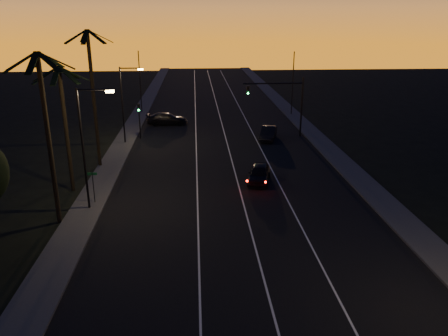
{
  "coord_description": "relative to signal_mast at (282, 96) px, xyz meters",
  "views": [
    {
      "loc": [
        -3.03,
        -10.16,
        13.46
      ],
      "look_at": [
        -0.93,
        21.23,
        2.61
      ],
      "focal_mm": 35.0,
      "sensor_mm": 36.0,
      "label": 1
    }
  ],
  "objects": [
    {
      "name": "palm_mid",
      "position": [
        -20.34,
        -15.99,
        1.47
      ],
      "size": [
        4.25,
        4.16,
        10.03
      ],
      "color": "black",
      "rests_on": "ground"
    },
    {
      "name": "far_pole_left",
      "position": [
        -18.14,
        15.01,
        -0.28
      ],
      "size": [
        0.14,
        0.14,
        9.0
      ],
      "primitive_type": "cylinder",
      "color": "black",
      "rests_on": "ground"
    },
    {
      "name": "signal_mast",
      "position": [
        0.0,
        0.0,
        0.0
      ],
      "size": [
        7.1,
        0.41,
        7.0
      ],
      "color": "black",
      "rests_on": "ground"
    },
    {
      "name": "lane_stripe_left",
      "position": [
        -10.14,
        -9.99,
        -4.76
      ],
      "size": [
        0.12,
        160.0,
        0.01
      ],
      "primitive_type": "cube",
      "color": "silver",
      "rests_on": "road"
    },
    {
      "name": "lane_stripe_right",
      "position": [
        -3.14,
        -9.99,
        -4.76
      ],
      "size": [
        0.12,
        160.0,
        0.01
      ],
      "primitive_type": "cube",
      "color": "silver",
      "rests_on": "road"
    },
    {
      "name": "lead_car",
      "position": [
        -4.78,
        -15.06,
        -4.03
      ],
      "size": [
        2.77,
        5.11,
        1.48
      ],
      "color": "black",
      "rests_on": "road"
    },
    {
      "name": "signal_post",
      "position": [
        -16.64,
        -0.01,
        -1.89
      ],
      "size": [
        0.28,
        0.37,
        4.2
      ],
      "color": "black",
      "rests_on": "ground"
    },
    {
      "name": "palm_far",
      "position": [
        -19.34,
        -9.99,
        2.83
      ],
      "size": [
        4.25,
        4.16,
        12.53
      ],
      "color": "black",
      "rests_on": "ground"
    },
    {
      "name": "sidewalk_right",
      "position": [
        4.06,
        -9.99,
        -4.7
      ],
      "size": [
        2.4,
        170.0,
        0.16
      ],
      "primitive_type": "cube",
      "color": "#343432",
      "rests_on": "ground"
    },
    {
      "name": "palm_near",
      "position": [
        -19.74,
        -21.99,
        2.29
      ],
      "size": [
        4.25,
        4.16,
        11.53
      ],
      "color": "black",
      "rests_on": "ground"
    },
    {
      "name": "right_car",
      "position": [
        -1.71,
        -1.33,
        -4.02
      ],
      "size": [
        2.8,
        4.82,
        1.5
      ],
      "color": "black",
      "rests_on": "road"
    },
    {
      "name": "lane_stripe_mid",
      "position": [
        -6.64,
        -9.99,
        -4.76
      ],
      "size": [
        0.12,
        160.0,
        0.01
      ],
      "primitive_type": "cube",
      "color": "silver",
      "rests_on": "road"
    },
    {
      "name": "streetlight_left_near",
      "position": [
        -17.84,
        -19.99,
        0.54
      ],
      "size": [
        2.55,
        0.26,
        9.0
      ],
      "color": "black",
      "rests_on": "ground"
    },
    {
      "name": "streetlight_left_far",
      "position": [
        -17.82,
        -1.99,
        0.28
      ],
      "size": [
        2.55,
        0.26,
        8.5
      ],
      "color": "black",
      "rests_on": "ground"
    },
    {
      "name": "street_sign",
      "position": [
        -17.94,
        -18.99,
        -3.13
      ],
      "size": [
        0.7,
        0.06,
        2.6
      ],
      "color": "black",
      "rests_on": "ground"
    },
    {
      "name": "cross_car",
      "position": [
        -13.92,
        7.0,
        -3.99
      ],
      "size": [
        5.36,
        2.19,
        1.55
      ],
      "color": "black",
      "rests_on": "road"
    },
    {
      "name": "far_pole_right",
      "position": [
        3.86,
        12.01,
        -0.28
      ],
      "size": [
        0.14,
        0.14,
        9.0
      ],
      "primitive_type": "cylinder",
      "color": "black",
      "rests_on": "ground"
    },
    {
      "name": "sidewalk_left",
      "position": [
        -18.34,
        -9.99,
        -4.7
      ],
      "size": [
        2.4,
        170.0,
        0.16
      ],
      "primitive_type": "cube",
      "color": "#343432",
      "rests_on": "ground"
    },
    {
      "name": "road",
      "position": [
        -7.14,
        -9.99,
        -4.78
      ],
      "size": [
        20.0,
        170.0,
        0.01
      ],
      "primitive_type": "cube",
      "color": "black",
      "rests_on": "ground"
    }
  ]
}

